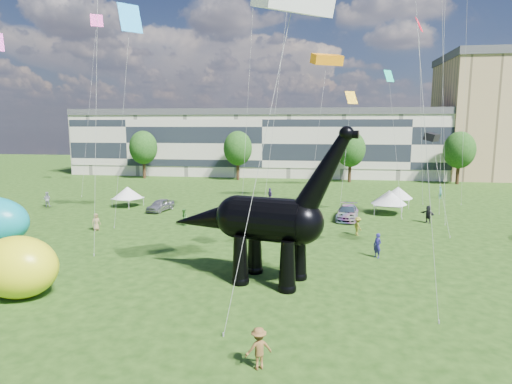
# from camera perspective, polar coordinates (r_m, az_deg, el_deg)

# --- Properties ---
(ground) EXTENTS (220.00, 220.00, 0.00)m
(ground) POSITION_cam_1_polar(r_m,az_deg,el_deg) (25.54, 2.07, -14.08)
(ground) COLOR #16330C
(ground) RESTS_ON ground
(terrace_row) EXTENTS (78.00, 11.00, 12.00)m
(terrace_row) POSITION_cam_1_polar(r_m,az_deg,el_deg) (86.11, 1.31, 6.28)
(terrace_row) COLOR beige
(terrace_row) RESTS_ON ground
(tree_far_left) EXTENTS (5.20, 5.20, 9.44)m
(tree_far_left) POSITION_cam_1_polar(r_m,az_deg,el_deg) (83.09, -14.81, 6.10)
(tree_far_left) COLOR #382314
(tree_far_left) RESTS_ON ground
(tree_mid_left) EXTENTS (5.20, 5.20, 9.44)m
(tree_mid_left) POSITION_cam_1_polar(r_m,az_deg,el_deg) (77.83, -2.45, 6.21)
(tree_mid_left) COLOR #382314
(tree_mid_left) RESTS_ON ground
(tree_mid_right) EXTENTS (5.20, 5.20, 9.44)m
(tree_mid_right) POSITION_cam_1_polar(r_m,az_deg,el_deg) (76.66, 12.49, 5.97)
(tree_mid_right) COLOR #382314
(tree_mid_right) RESTS_ON ground
(tree_far_right) EXTENTS (5.20, 5.20, 9.44)m
(tree_far_right) POSITION_cam_1_polar(r_m,az_deg,el_deg) (79.99, 25.51, 5.43)
(tree_far_right) COLOR #382314
(tree_far_right) RESTS_ON ground
(dinosaur_sculpture) EXTENTS (12.61, 5.09, 10.33)m
(dinosaur_sculpture) POSITION_cam_1_polar(r_m,az_deg,el_deg) (27.30, 0.82, -3.95)
(dinosaur_sculpture) COLOR black
(dinosaur_sculpture) RESTS_ON ground
(car_silver) EXTENTS (2.54, 4.44, 1.42)m
(car_silver) POSITION_cam_1_polar(r_m,az_deg,el_deg) (51.20, -12.65, -1.72)
(car_silver) COLOR #A7A7AC
(car_silver) RESTS_ON ground
(car_grey) EXTENTS (4.36, 1.82, 1.40)m
(car_grey) POSITION_cam_1_polar(r_m,az_deg,el_deg) (50.47, -2.18, -1.67)
(car_grey) COLOR slate
(car_grey) RESTS_ON ground
(car_white) EXTENTS (5.65, 3.21, 1.49)m
(car_white) POSITION_cam_1_polar(r_m,az_deg,el_deg) (47.73, -0.27, -2.23)
(car_white) COLOR silver
(car_white) RESTS_ON ground
(car_dark) EXTENTS (2.78, 5.48, 1.52)m
(car_dark) POSITION_cam_1_polar(r_m,az_deg,el_deg) (46.53, 12.10, -2.70)
(car_dark) COLOR #595960
(car_dark) RESTS_ON ground
(gazebo_near) EXTENTS (4.61, 4.61, 2.71)m
(gazebo_near) POSITION_cam_1_polar(r_m,az_deg,el_deg) (50.46, 17.32, -0.69)
(gazebo_near) COLOR silver
(gazebo_near) RESTS_ON ground
(gazebo_far) EXTENTS (4.07, 4.07, 2.44)m
(gazebo_far) POSITION_cam_1_polar(r_m,az_deg,el_deg) (55.67, 18.41, -0.07)
(gazebo_far) COLOR silver
(gazebo_far) RESTS_ON ground
(gazebo_left) EXTENTS (4.47, 4.47, 2.49)m
(gazebo_left) POSITION_cam_1_polar(r_m,az_deg,el_deg) (54.93, -16.75, -0.07)
(gazebo_left) COLOR silver
(gazebo_left) RESTS_ON ground
(inflatable_yellow) EXTENTS (4.96, 3.94, 3.64)m
(inflatable_yellow) POSITION_cam_1_polar(r_m,az_deg,el_deg) (28.75, -29.13, -8.73)
(inflatable_yellow) COLOR yellow
(inflatable_yellow) RESTS_ON ground
(visitors) EXTENTS (50.59, 45.62, 1.88)m
(visitors) POSITION_cam_1_polar(r_m,az_deg,el_deg) (40.86, 1.52, -3.94)
(visitors) COLOR #A65029
(visitors) RESTS_ON ground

